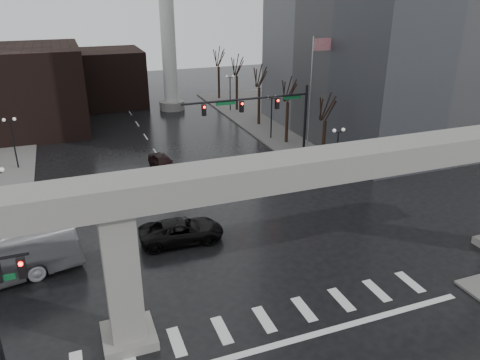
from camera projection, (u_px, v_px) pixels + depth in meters
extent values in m
plane|color=black|center=(257.00, 308.00, 25.91)|extent=(160.00, 160.00, 0.00)
cube|color=#62605D|center=(329.00, 113.00, 65.48)|extent=(28.00, 36.00, 0.15)
cube|color=gray|center=(259.00, 175.00, 22.83)|extent=(48.00, 2.20, 1.40)
cube|color=gray|center=(122.00, 279.00, 22.21)|extent=(1.60, 1.60, 7.30)
cube|color=gray|center=(129.00, 336.00, 23.52)|extent=(2.60, 2.60, 0.50)
cube|color=black|center=(13.00, 90.00, 55.62)|extent=(16.00, 14.00, 10.00)
cube|color=black|center=(108.00, 78.00, 68.57)|extent=(10.00, 10.00, 8.00)
cylinder|color=gray|center=(172.00, 105.00, 67.33)|extent=(3.60, 3.60, 1.20)
cylinder|color=black|center=(305.00, 127.00, 44.79)|extent=(0.24, 0.24, 8.00)
cylinder|color=black|center=(247.00, 99.00, 41.59)|extent=(12.00, 0.18, 0.18)
cube|color=black|center=(277.00, 103.00, 42.83)|extent=(0.35, 0.30, 1.00)
cube|color=black|center=(242.00, 107.00, 41.68)|extent=(0.35, 0.30, 1.00)
cube|color=black|center=(204.00, 110.00, 40.53)|extent=(0.35, 0.30, 1.00)
sphere|color=#FF0C05|center=(278.00, 101.00, 42.56)|extent=(0.20, 0.20, 0.20)
cube|color=#0B5228|center=(292.00, 97.00, 43.15)|extent=(1.80, 0.05, 0.35)
cube|color=#0B5228|center=(226.00, 103.00, 41.01)|extent=(1.80, 0.05, 0.35)
cylinder|color=black|center=(4.00, 258.00, 20.31)|extent=(2.00, 0.14, 0.14)
cube|color=black|center=(22.00, 268.00, 20.76)|extent=(0.35, 0.30, 1.00)
cylinder|color=silver|center=(310.00, 98.00, 47.51)|extent=(0.12, 0.12, 12.00)
cube|color=red|center=(322.00, 44.00, 45.84)|extent=(2.00, 0.03, 1.20)
cylinder|color=black|center=(336.00, 158.00, 41.50)|extent=(0.14, 0.14, 4.80)
cube|color=black|center=(339.00, 132.00, 40.59)|extent=(0.90, 0.06, 0.06)
sphere|color=silver|center=(334.00, 131.00, 40.37)|extent=(0.32, 0.32, 0.32)
sphere|color=silver|center=(343.00, 130.00, 40.67)|extent=(0.32, 0.32, 0.32)
cylinder|color=black|center=(271.00, 119.00, 53.58)|extent=(0.14, 0.14, 4.80)
cube|color=black|center=(272.00, 99.00, 52.67)|extent=(0.90, 0.06, 0.06)
sphere|color=silver|center=(268.00, 97.00, 52.45)|extent=(0.32, 0.32, 0.32)
sphere|color=silver|center=(276.00, 97.00, 52.74)|extent=(0.32, 0.32, 0.32)
cylinder|color=black|center=(230.00, 94.00, 65.65)|extent=(0.14, 0.14, 4.80)
cube|color=black|center=(230.00, 78.00, 64.75)|extent=(0.90, 0.06, 0.06)
sphere|color=silver|center=(227.00, 76.00, 64.52)|extent=(0.32, 0.32, 0.32)
sphere|color=silver|center=(233.00, 76.00, 64.82)|extent=(0.32, 0.32, 0.32)
cylinder|color=black|center=(2.00, 205.00, 32.63)|extent=(0.14, 0.14, 4.80)
sphere|color=silver|center=(2.00, 170.00, 31.80)|extent=(0.32, 0.32, 0.32)
cylinder|color=black|center=(14.00, 145.00, 44.71)|extent=(0.14, 0.14, 4.80)
cube|color=black|center=(9.00, 122.00, 43.80)|extent=(0.90, 0.06, 0.06)
sphere|color=silver|center=(4.00, 120.00, 43.58)|extent=(0.32, 0.32, 0.32)
sphere|color=silver|center=(14.00, 119.00, 43.87)|extent=(0.32, 0.32, 0.32)
cylinder|color=black|center=(21.00, 111.00, 56.78)|extent=(0.14, 0.14, 4.80)
cube|color=black|center=(18.00, 92.00, 55.88)|extent=(0.90, 0.06, 0.06)
sphere|color=silver|center=(13.00, 91.00, 55.65)|extent=(0.32, 0.32, 0.32)
sphere|color=silver|center=(21.00, 90.00, 55.95)|extent=(0.32, 0.32, 0.32)
cylinder|color=black|center=(323.00, 145.00, 45.33)|extent=(0.34, 0.34, 4.55)
cylinder|color=black|center=(326.00, 107.00, 43.89)|extent=(0.12, 1.52, 2.98)
cylinder|color=black|center=(329.00, 108.00, 44.36)|extent=(0.83, 1.14, 2.51)
cylinder|color=black|center=(287.00, 123.00, 52.21)|extent=(0.34, 0.34, 4.66)
cylinder|color=black|center=(288.00, 89.00, 50.74)|extent=(0.12, 1.55, 3.05)
cylinder|color=black|center=(291.00, 90.00, 51.21)|extent=(0.85, 1.16, 2.57)
cylinder|color=black|center=(259.00, 107.00, 59.09)|extent=(0.34, 0.34, 4.76)
cylinder|color=black|center=(259.00, 75.00, 57.58)|extent=(0.12, 1.59, 3.11)
cylinder|color=black|center=(262.00, 77.00, 58.06)|extent=(0.86, 1.18, 2.62)
cylinder|color=black|center=(237.00, 94.00, 65.97)|extent=(0.34, 0.34, 4.87)
cylinder|color=black|center=(237.00, 65.00, 64.43)|extent=(0.12, 1.62, 3.18)
cylinder|color=black|center=(239.00, 66.00, 64.91)|extent=(0.88, 1.20, 2.68)
cylinder|color=black|center=(219.00, 83.00, 72.85)|extent=(0.34, 0.34, 4.97)
cylinder|color=black|center=(218.00, 56.00, 71.28)|extent=(0.12, 1.65, 3.25)
cylinder|color=black|center=(221.00, 58.00, 71.76)|extent=(0.89, 1.23, 2.74)
imported|color=black|center=(182.00, 231.00, 32.42)|extent=(5.96, 3.01, 1.62)
imported|color=black|center=(163.00, 162.00, 45.13)|extent=(2.44, 4.60, 1.49)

